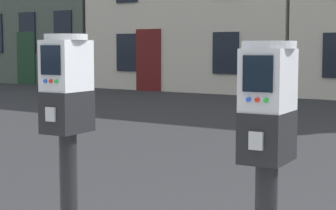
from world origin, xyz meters
The scene contains 2 objects.
parking_meter_near_kerb centered at (-0.81, -0.25, 1.10)m, with size 0.23×0.26×1.39m.
parking_meter_twin_adjacent centered at (0.28, -0.25, 1.07)m, with size 0.23×0.26×1.35m.
Camera 1 is at (1.22, -2.34, 1.47)m, focal length 61.36 mm.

